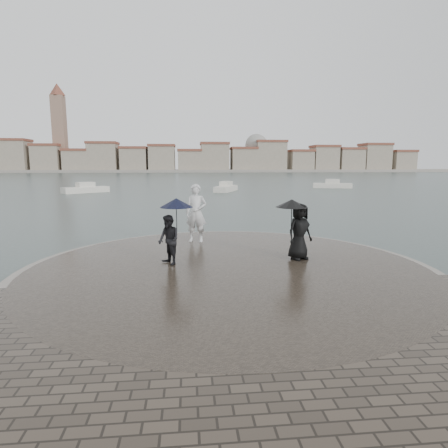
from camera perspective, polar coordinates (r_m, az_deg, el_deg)
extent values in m
plane|color=#2B3835|center=(8.30, 3.35, -15.26)|extent=(400.00, 400.00, 0.00)
cylinder|color=gray|center=(11.50, 0.64, -7.38)|extent=(12.50, 12.50, 0.32)
cylinder|color=#2D261E|center=(11.50, 0.64, -7.28)|extent=(11.90, 11.90, 0.36)
imported|color=silver|center=(14.87, -4.26, 1.68)|extent=(0.95, 0.73, 2.30)
imported|color=black|center=(11.58, -8.42, -2.42)|extent=(0.88, 0.94, 1.54)
cylinder|color=black|center=(11.57, -7.23, 0.52)|extent=(0.02, 0.02, 0.90)
cone|color=black|center=(11.50, -7.29, 3.23)|extent=(1.04, 1.04, 0.28)
imported|color=black|center=(12.32, 11.42, -1.12)|extent=(1.06, 0.91, 1.83)
cylinder|color=black|center=(12.29, 10.22, 0.71)|extent=(0.02, 0.02, 0.90)
cone|color=black|center=(12.22, 10.29, 3.12)|extent=(1.06, 1.06, 0.26)
cube|color=gray|center=(170.49, -5.24, 8.08)|extent=(260.00, 20.00, 1.20)
cube|color=#A0937F|center=(182.63, -29.47, 8.87)|extent=(13.00, 10.00, 13.00)
cube|color=brown|center=(182.88, -29.64, 11.06)|extent=(13.60, 10.60, 1.00)
cube|color=#A0937F|center=(177.50, -25.26, 8.88)|extent=(11.00, 10.00, 11.00)
cube|color=brown|center=(177.67, -25.39, 10.81)|extent=(11.60, 10.60, 1.00)
cube|color=#A0937F|center=(173.89, -21.47, 8.80)|extent=(10.00, 10.00, 9.00)
cube|color=brown|center=(173.99, -21.56, 10.44)|extent=(10.60, 10.60, 1.00)
cube|color=#A0937F|center=(171.27, -17.91, 9.49)|extent=(12.00, 10.00, 12.00)
cube|color=brown|center=(171.49, -18.01, 11.66)|extent=(12.60, 10.60, 1.00)
cube|color=#A0937F|center=(169.02, -13.52, 9.35)|extent=(11.00, 10.00, 10.00)
cube|color=brown|center=(169.16, -13.59, 11.21)|extent=(11.60, 10.60, 1.00)
cube|color=#A0937F|center=(167.83, -9.41, 9.65)|extent=(11.00, 10.00, 11.00)
cube|color=brown|center=(168.01, -9.47, 11.70)|extent=(11.60, 10.60, 1.00)
cube|color=#A0937F|center=(167.47, -5.25, 9.39)|extent=(10.00, 10.00, 9.00)
cube|color=brown|center=(167.58, -5.27, 11.10)|extent=(10.60, 10.60, 1.00)
cube|color=#A0937F|center=(167.93, -1.44, 9.94)|extent=(12.00, 10.00, 12.00)
cube|color=brown|center=(168.16, -1.45, 12.15)|extent=(12.60, 10.60, 1.00)
cube|color=#A0937F|center=(169.36, 3.01, 9.58)|extent=(11.00, 10.00, 10.00)
cube|color=brown|center=(169.50, 3.03, 11.44)|extent=(11.60, 10.60, 1.00)
cube|color=#A0937F|center=(171.58, 7.04, 10.02)|extent=(13.00, 10.00, 13.00)
cube|color=brown|center=(171.84, 7.09, 12.36)|extent=(13.60, 10.60, 1.00)
cube|color=#A0937F|center=(175.12, 11.56, 9.23)|extent=(10.00, 10.00, 9.00)
cube|color=brown|center=(175.22, 11.62, 10.87)|extent=(10.60, 10.60, 1.00)
cube|color=#A0937F|center=(178.66, 14.99, 9.43)|extent=(11.00, 10.00, 11.00)
cube|color=brown|center=(178.83, 15.07, 11.35)|extent=(11.60, 10.60, 1.00)
cube|color=#A0937F|center=(183.18, 18.55, 9.09)|extent=(11.00, 10.00, 10.00)
cube|color=brown|center=(183.31, 18.64, 10.81)|extent=(11.60, 10.60, 1.00)
cube|color=#A0937F|center=(188.37, 21.94, 9.20)|extent=(12.00, 10.00, 12.00)
cube|color=brown|center=(188.57, 22.06, 11.17)|extent=(12.60, 10.60, 1.00)
cube|color=#A0937F|center=(194.65, 25.35, 8.52)|extent=(10.00, 10.00, 9.00)
cube|color=brown|center=(194.74, 25.45, 9.99)|extent=(10.60, 10.60, 1.00)
cube|color=#846654|center=(178.25, -23.72, 12.36)|extent=(5.00, 5.00, 32.00)
cone|color=brown|center=(180.50, -24.11, 18.22)|extent=(6.80, 6.80, 5.00)
sphere|color=gray|center=(172.53, 4.94, 11.88)|extent=(10.00, 10.00, 10.00)
cube|color=silver|center=(48.84, -20.32, 4.78)|extent=(5.29, 4.69, 0.90)
cube|color=silver|center=(48.81, -20.35, 5.49)|extent=(2.31, 2.19, 0.90)
cube|color=silver|center=(48.11, 0.31, 5.29)|extent=(3.61, 5.69, 0.90)
cube|color=silver|center=(48.07, 0.31, 6.00)|extent=(1.88, 2.31, 0.90)
cube|color=silver|center=(57.38, 16.17, 5.54)|extent=(5.72, 3.28, 0.90)
cube|color=silver|center=(57.35, 16.20, 6.14)|extent=(2.28, 1.78, 0.90)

